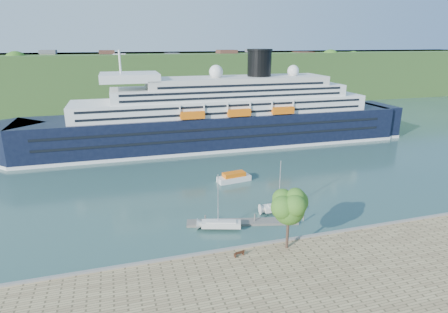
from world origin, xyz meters
TOP-DOWN VIEW (x-y plane):
  - ground at (0.00, 0.00)m, footprint 400.00×400.00m
  - far_hillside at (0.00, 145.00)m, footprint 400.00×50.00m
  - quay_coping at (0.00, -0.20)m, footprint 220.00×0.50m
  - cruise_ship at (9.19, 58.28)m, footprint 123.67×19.83m
  - park_bench at (-4.40, -2.10)m, footprint 1.64×0.92m
  - promenade_tree at (3.03, -1.95)m, footprint 6.02×6.02m
  - floating_pontoon at (-0.01, 8.85)m, footprint 18.99×6.71m
  - sailboat_white_near at (-4.09, 7.85)m, footprint 7.39×4.04m
  - sailboat_white_far at (8.19, 10.93)m, footprint 7.41×2.48m
  - tender_launch at (4.83, 28.25)m, footprint 7.82×3.62m

SIDE VIEW (x-z plane):
  - ground at x=0.00m, z-range 0.00..0.00m
  - floating_pontoon at x=-0.01m, z-range 0.00..0.42m
  - tender_launch at x=4.83m, z-range 0.00..2.08m
  - quay_coping at x=0.00m, z-range 1.00..1.30m
  - park_bench at x=-4.40m, z-range 1.00..1.99m
  - sailboat_white_near at x=-4.09m, z-range 0.00..9.20m
  - sailboat_white_far at x=8.19m, z-range 0.00..9.42m
  - promenade_tree at x=3.03m, z-range 1.00..10.97m
  - far_hillside at x=0.00m, z-range 0.00..24.00m
  - cruise_ship at x=9.19m, z-range 0.00..27.71m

